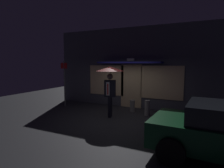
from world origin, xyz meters
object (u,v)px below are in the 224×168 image
Objects in this scene: street_sign_post at (65,81)px; sidewalk_bollard_2 at (147,108)px; person_with_umbrella at (110,77)px; sidewalk_bollard at (132,106)px.

street_sign_post is 4.51m from sidewalk_bollard_2.
person_with_umbrella is 0.89× the size of street_sign_post.
sidewalk_bollard is (0.57, 1.18, -1.42)m from person_with_umbrella.
person_with_umbrella is at bearing -13.66° from street_sign_post.
person_with_umbrella reaches higher than sidewalk_bollard.
street_sign_post reaches higher than sidewalk_bollard_2.
street_sign_post reaches higher than person_with_umbrella.
sidewalk_bollard_2 is (0.80, -0.34, 0.06)m from sidewalk_bollard.
sidewalk_bollard is 0.83× the size of sidewalk_bollard_2.
sidewalk_bollard_2 is at bearing -23.02° from sidewalk_bollard.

